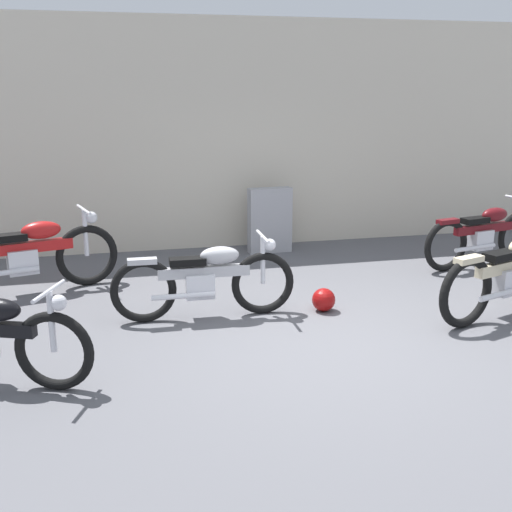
{
  "coord_description": "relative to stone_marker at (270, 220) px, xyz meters",
  "views": [
    {
      "loc": [
        -2.06,
        -5.57,
        2.48
      ],
      "look_at": [
        -0.41,
        1.41,
        0.55
      ],
      "focal_mm": 44.53,
      "sensor_mm": 36.0,
      "label": 1
    }
  ],
  "objects": [
    {
      "name": "motorcycle_silver",
      "position": [
        -1.4,
        -2.62,
        -0.06
      ],
      "size": [
        2.02,
        0.56,
        0.91
      ],
      "rotation": [
        0.0,
        0.0,
        -0.02
      ],
      "color": "black",
      "rests_on": "ground_plane"
    },
    {
      "name": "stone_marker",
      "position": [
        0.0,
        0.0,
        0.0
      ],
      "size": [
        0.67,
        0.25,
        0.99
      ],
      "primitive_type": "cube",
      "rotation": [
        0.0,
        0.0,
        0.07
      ],
      "color": "#9E9EA3",
      "rests_on": "ground_plane"
    },
    {
      "name": "building_wall",
      "position": [
        -0.32,
        0.66,
        1.24
      ],
      "size": [
        18.0,
        0.3,
        3.48
      ],
      "primitive_type": "cube",
      "color": "beige",
      "rests_on": "ground_plane"
    },
    {
      "name": "motorcycle_cream",
      "position": [
        1.9,
        -3.3,
        -0.02
      ],
      "size": [
        2.11,
        0.92,
        0.98
      ],
      "rotation": [
        0.0,
        0.0,
        0.33
      ],
      "color": "black",
      "rests_on": "ground_plane"
    },
    {
      "name": "motorcycle_maroon",
      "position": [
        2.76,
        -1.42,
        -0.05
      ],
      "size": [
        2.04,
        0.7,
        0.93
      ],
      "rotation": [
        0.0,
        0.0,
        0.21
      ],
      "color": "black",
      "rests_on": "ground_plane"
    },
    {
      "name": "ground_plane",
      "position": [
        -0.32,
        -3.6,
        -0.5
      ],
      "size": [
        40.0,
        40.0,
        0.0
      ],
      "primitive_type": "plane",
      "color": "#56565B"
    },
    {
      "name": "motorcycle_red",
      "position": [
        -3.37,
        -1.28,
        -0.01
      ],
      "size": [
        2.19,
        0.83,
        1.0
      ],
      "rotation": [
        0.0,
        0.0,
        0.26
      ],
      "color": "black",
      "rests_on": "ground_plane"
    },
    {
      "name": "helmet",
      "position": [
        -0.07,
        -2.72,
        -0.36
      ],
      "size": [
        0.27,
        0.27,
        0.27
      ],
      "primitive_type": "sphere",
      "color": "maroon",
      "rests_on": "ground_plane"
    }
  ]
}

